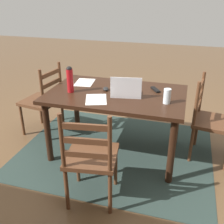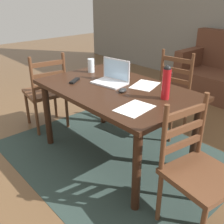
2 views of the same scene
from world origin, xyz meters
TOP-DOWN VIEW (x-y plane):
  - ground_plane at (0.00, 0.00)m, footprint 14.00×14.00m
  - area_rug at (0.00, 0.00)m, footprint 2.24×1.81m
  - dining_table at (0.00, 0.00)m, footprint 1.50×0.95m
  - chair_left_near at (-1.04, -0.20)m, footprint 0.50×0.50m
  - chair_right_near at (1.04, -0.18)m, footprint 0.50×0.50m
  - chair_far_head at (-0.01, 0.84)m, footprint 0.50×0.50m
  - laptop at (-0.13, 0.08)m, footprint 0.35×0.27m
  - water_bottle at (0.49, 0.12)m, footprint 0.07×0.07m
  - drinking_glass at (-0.56, 0.14)m, footprint 0.07×0.07m
  - computer_mouse at (0.13, -0.04)m, footprint 0.08×0.11m
  - tv_remote at (-0.40, -0.19)m, footprint 0.13×0.17m
  - paper_stack_left at (0.46, -0.22)m, footprint 0.25×0.32m
  - paper_stack_right at (0.15, 0.25)m, footprint 0.29×0.35m

SIDE VIEW (x-z plane):
  - ground_plane at x=0.00m, z-range 0.00..0.00m
  - area_rug at x=0.00m, z-range 0.00..0.01m
  - chair_left_near at x=-1.04m, z-range -0.01..0.94m
  - chair_right_near at x=1.04m, z-range -0.01..0.94m
  - chair_far_head at x=-0.01m, z-range -0.01..0.94m
  - dining_table at x=0.00m, z-range 0.28..1.04m
  - paper_stack_left at x=0.46m, z-range 0.75..0.76m
  - paper_stack_right at x=0.15m, z-range 0.75..0.76m
  - tv_remote at x=-0.40m, z-range 0.75..0.77m
  - computer_mouse at x=0.13m, z-range 0.75..0.79m
  - laptop at x=-0.13m, z-range 0.70..0.93m
  - drinking_glass at x=-0.56m, z-range 0.75..0.90m
  - water_bottle at x=0.49m, z-range 0.76..1.05m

